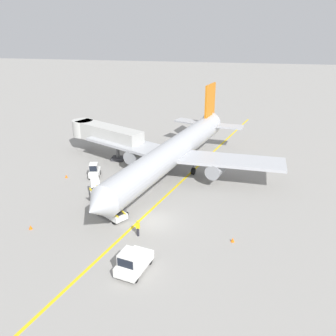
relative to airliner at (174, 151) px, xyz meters
name	(u,v)px	position (x,y,z in m)	size (l,w,h in m)	color
ground_plane	(153,221)	(-0.15, -11.97, -3.42)	(300.00, 300.00, 0.00)	gray
taxi_line_yellow	(163,199)	(-0.15, -6.97, -3.41)	(0.30, 80.00, 0.01)	yellow
airliner	(174,151)	(0.00, 0.00, 0.00)	(27.84, 34.78, 10.10)	#B2B5BA
jet_bridge	(102,133)	(-11.83, 5.61, 0.12)	(12.56, 8.19, 4.85)	beige
pushback_tug	(133,262)	(-0.04, -20.21, -2.42)	(2.68, 3.94, 2.20)	silver
baggage_tug_near_wing	(96,189)	(-7.96, -7.75, -2.49)	(2.21, 2.73, 2.10)	silver
baggage_tug_by_cargo_door	(94,171)	(-10.16, -2.47, -2.49)	(1.81, 2.63, 2.10)	silver
belt_loader_forward_hold	(110,210)	(-4.78, -11.95, -2.64)	(4.82, 3.88, 2.59)	silver
ground_crew_marshaller	(138,228)	(-1.01, -14.93, -2.51)	(0.36, 0.24, 1.70)	#26262D
safety_cone_nose_left	(66,176)	(-13.82, -3.24, -3.20)	(0.36, 0.36, 0.44)	orange
safety_cone_nose_right	(31,227)	(-11.83, -15.69, -3.20)	(0.36, 0.36, 0.44)	orange
safety_cone_wingtip_left	(233,240)	(7.97, -14.35, -3.20)	(0.36, 0.36, 0.44)	orange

